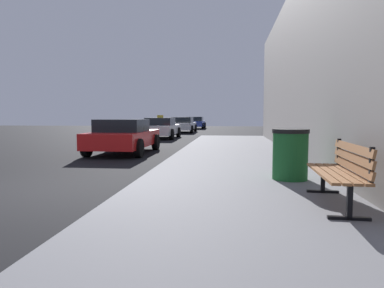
% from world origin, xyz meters
% --- Properties ---
extents(ground_plane, '(80.00, 80.00, 0.00)m').
position_xyz_m(ground_plane, '(0.00, 0.00, 0.00)').
color(ground_plane, black).
extents(sidewalk, '(4.00, 32.00, 0.15)m').
position_xyz_m(sidewalk, '(4.00, 0.00, 0.07)').
color(sidewalk, slate).
rests_on(sidewalk, ground_plane).
extents(bench, '(0.58, 1.75, 0.89)m').
position_xyz_m(bench, '(5.39, -0.75, 0.66)').
color(bench, brown).
rests_on(bench, sidewalk).
extents(trash_bin, '(0.71, 0.71, 0.99)m').
position_xyz_m(trash_bin, '(5.00, 1.16, 0.65)').
color(trash_bin, '#195926').
rests_on(trash_bin, sidewalk).
extents(car_red, '(2.04, 4.12, 1.27)m').
position_xyz_m(car_red, '(-0.13, 6.74, 0.65)').
color(car_red, red).
rests_on(car_red, ground_plane).
extents(car_white, '(1.99, 4.20, 1.43)m').
position_xyz_m(car_white, '(-0.44, 15.18, 0.65)').
color(car_white, white).
rests_on(car_white, ground_plane).
extents(car_silver, '(2.03, 4.52, 1.27)m').
position_xyz_m(car_silver, '(-0.12, 22.73, 0.65)').
color(car_silver, '#B7B7BF').
rests_on(car_silver, ground_plane).
extents(car_blue, '(2.05, 4.39, 1.27)m').
position_xyz_m(car_blue, '(0.09, 30.95, 0.65)').
color(car_blue, '#233899').
rests_on(car_blue, ground_plane).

